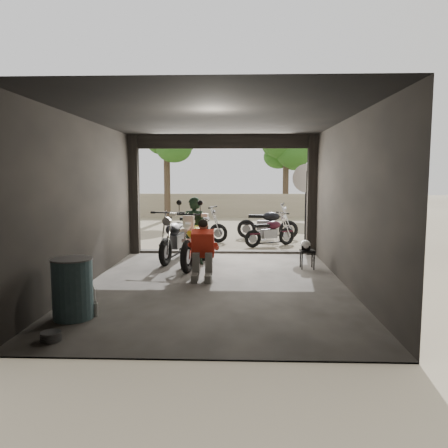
# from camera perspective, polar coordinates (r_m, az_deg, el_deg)

# --- Properties ---
(ground) EXTENTS (80.00, 80.00, 0.00)m
(ground) POSITION_cam_1_polar(r_m,az_deg,el_deg) (8.58, -1.10, -7.99)
(ground) COLOR #7A6D56
(ground) RESTS_ON ground
(garage) EXTENTS (7.00, 7.13, 3.20)m
(garage) POSITION_cam_1_polar(r_m,az_deg,el_deg) (8.90, -0.92, 0.89)
(garage) COLOR #2D2B28
(garage) RESTS_ON ground
(boundary_wall) EXTENTS (18.00, 0.30, 1.20)m
(boundary_wall) POSITION_cam_1_polar(r_m,az_deg,el_deg) (22.36, 0.85, 2.44)
(boundary_wall) COLOR gray
(boundary_wall) RESTS_ON ground
(tree_left) EXTENTS (2.20, 2.20, 5.60)m
(tree_left) POSITION_cam_1_polar(r_m,az_deg,el_deg) (21.17, -7.53, 11.34)
(tree_left) COLOR #382B1E
(tree_left) RESTS_ON ground
(tree_right) EXTENTS (2.20, 2.20, 5.00)m
(tree_right) POSITION_cam_1_polar(r_m,az_deg,el_deg) (22.47, 8.13, 9.94)
(tree_right) COLOR #382B1E
(tree_right) RESTS_ON ground
(main_bike) EXTENTS (1.15, 2.09, 1.32)m
(main_bike) POSITION_cam_1_polar(r_m,az_deg,el_deg) (10.21, -3.60, -1.92)
(main_bike) COLOR beige
(main_bike) RESTS_ON ground
(left_bike) EXTENTS (1.09, 1.99, 1.28)m
(left_bike) POSITION_cam_1_polar(r_m,az_deg,el_deg) (10.99, -6.39, -1.46)
(left_bike) COLOR black
(left_bike) RESTS_ON ground
(outside_bike_a) EXTENTS (1.83, 1.12, 1.15)m
(outside_bike_a) POSITION_cam_1_polar(r_m,az_deg,el_deg) (14.04, -3.38, 0.00)
(outside_bike_a) COLOR black
(outside_bike_a) RESTS_ON ground
(outside_bike_b) EXTENTS (1.62, 1.25, 1.02)m
(outside_bike_b) POSITION_cam_1_polar(r_m,az_deg,el_deg) (13.19, 6.05, -0.73)
(outside_bike_b) COLOR #380D1A
(outside_bike_b) RESTS_ON ground
(outside_bike_c) EXTENTS (1.87, 0.99, 1.21)m
(outside_bike_c) POSITION_cam_1_polar(r_m,az_deg,el_deg) (14.72, 5.69, 0.38)
(outside_bike_c) COLOR black
(outside_bike_c) RESTS_ON ground
(rider) EXTENTS (0.61, 0.42, 1.63)m
(rider) POSITION_cam_1_polar(r_m,az_deg,el_deg) (10.37, -3.89, -0.92)
(rider) COLOR black
(rider) RESTS_ON ground
(mechanic) EXTENTS (0.61, 0.83, 1.19)m
(mechanic) POSITION_cam_1_polar(r_m,az_deg,el_deg) (8.89, -2.84, -3.56)
(mechanic) COLOR red
(mechanic) RESTS_ON ground
(stool) EXTENTS (0.32, 0.32, 0.45)m
(stool) POSITION_cam_1_polar(r_m,az_deg,el_deg) (10.09, 10.82, -3.76)
(stool) COLOR black
(stool) RESTS_ON ground
(helmet) EXTENTS (0.28, 0.29, 0.23)m
(helmet) POSITION_cam_1_polar(r_m,az_deg,el_deg) (10.06, 10.58, -2.71)
(helmet) COLOR white
(helmet) RESTS_ON stool
(oil_drum) EXTENTS (0.67, 0.67, 0.91)m
(oil_drum) POSITION_cam_1_polar(r_m,az_deg,el_deg) (6.88, -19.17, -8.07)
(oil_drum) COLOR #3A5A61
(oil_drum) RESTS_ON ground
(sign_post) EXTENTS (0.82, 0.08, 2.46)m
(sign_post) POSITION_cam_1_polar(r_m,az_deg,el_deg) (12.71, 10.73, 4.17)
(sign_post) COLOR black
(sign_post) RESTS_ON ground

